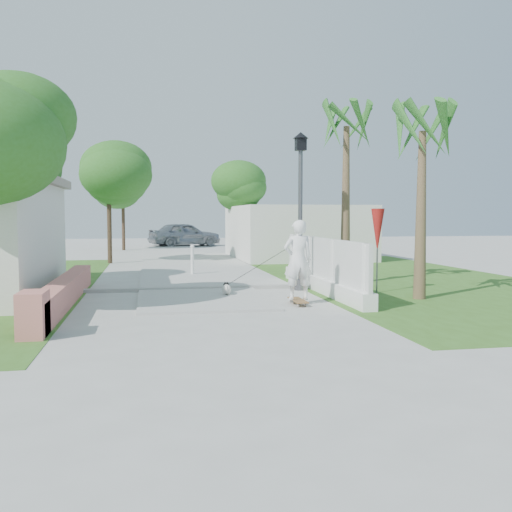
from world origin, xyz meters
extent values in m
plane|color=#B7B7B2|center=(0.00, 0.00, 0.00)|extent=(90.00, 90.00, 0.00)
cube|color=#B7B7B2|center=(0.00, 20.00, 0.03)|extent=(3.20, 36.00, 0.06)
cube|color=#999993|center=(0.00, 6.00, 0.05)|extent=(6.50, 0.25, 0.10)
cube|color=#3A631F|center=(7.00, 8.00, 0.01)|extent=(8.00, 20.00, 0.01)
cube|color=#D0756A|center=(-3.30, 4.00, 0.30)|extent=(0.45, 8.00, 0.60)
cube|color=#D0756A|center=(-3.30, 0.20, 0.40)|extent=(0.45, 0.80, 0.80)
cube|color=white|center=(3.40, 5.00, 0.20)|extent=(0.35, 7.00, 0.40)
cube|color=white|center=(3.40, 5.00, 0.95)|extent=(0.10, 7.00, 1.10)
cube|color=white|center=(3.40, 1.80, 0.75)|extent=(0.14, 0.14, 1.50)
cube|color=white|center=(3.40, 4.00, 0.75)|extent=(0.14, 0.14, 1.50)
cube|color=white|center=(3.40, 6.20, 0.75)|extent=(0.14, 0.14, 1.50)
cube|color=white|center=(3.40, 8.20, 0.75)|extent=(0.14, 0.14, 1.50)
cube|color=silver|center=(6.00, 18.00, 1.30)|extent=(6.00, 8.00, 2.60)
cylinder|color=#59595E|center=(2.90, 5.50, 0.15)|extent=(0.36, 0.36, 0.30)
cylinder|color=#59595E|center=(2.90, 5.50, 2.00)|extent=(0.12, 0.12, 4.00)
cube|color=black|center=(2.90, 5.50, 4.10)|extent=(0.28, 0.28, 0.35)
cone|color=black|center=(2.90, 5.50, 4.35)|extent=(0.44, 0.44, 0.18)
cylinder|color=white|center=(0.20, 10.00, 0.50)|extent=(0.12, 0.12, 1.00)
sphere|color=white|center=(0.20, 10.00, 1.02)|extent=(0.14, 0.14, 0.14)
cylinder|color=#59595E|center=(4.80, 4.50, 1.00)|extent=(0.04, 0.04, 2.00)
cone|color=red|center=(4.80, 4.50, 1.70)|extent=(0.36, 0.36, 1.20)
ellipsoid|color=#2C621C|center=(-4.30, 2.80, 3.92)|extent=(3.06, 3.06, 2.30)
cylinder|color=#4C3826|center=(-5.50, 8.50, 1.75)|extent=(0.20, 0.20, 3.50)
ellipsoid|color=#2C621C|center=(-5.50, 8.50, 3.25)|extent=(3.20, 3.20, 2.40)
ellipsoid|color=#2C621C|center=(-5.30, 8.30, 3.60)|extent=(2.72, 2.72, 2.05)
ellipsoid|color=#2C621C|center=(-5.70, 8.70, 3.95)|extent=(2.40, 2.40, 1.79)
cylinder|color=#4C3826|center=(-3.00, 16.00, 1.92)|extent=(0.20, 0.20, 3.85)
ellipsoid|color=#2C621C|center=(-3.00, 16.00, 3.58)|extent=(3.40, 3.40, 2.55)
ellipsoid|color=#2C621C|center=(-2.80, 15.80, 3.92)|extent=(2.89, 2.89, 2.18)
ellipsoid|color=#2C621C|center=(-3.20, 16.20, 4.28)|extent=(2.55, 2.55, 1.90)
cylinder|color=#4C3826|center=(3.20, 20.00, 1.75)|extent=(0.20, 0.20, 3.50)
ellipsoid|color=#2C621C|center=(3.20, 20.00, 3.25)|extent=(3.00, 3.00, 2.25)
ellipsoid|color=#2C621C|center=(3.40, 19.80, 3.60)|extent=(2.55, 2.55, 1.92)
ellipsoid|color=#2C621C|center=(3.00, 20.20, 3.95)|extent=(2.25, 2.25, 1.68)
cylinder|color=#4C3826|center=(-2.80, 26.00, 1.92)|extent=(0.20, 0.20, 3.85)
ellipsoid|color=#2C621C|center=(-2.80, 26.00, 3.58)|extent=(3.20, 3.20, 2.40)
ellipsoid|color=#2C621C|center=(-2.60, 25.80, 3.92)|extent=(2.72, 2.72, 2.05)
ellipsoid|color=#2C621C|center=(-3.00, 26.20, 4.28)|extent=(2.40, 2.40, 1.79)
cone|color=brown|center=(4.60, 6.50, 2.40)|extent=(0.32, 0.32, 4.80)
cone|color=brown|center=(5.40, 3.20, 2.10)|extent=(0.32, 0.32, 4.20)
cube|color=brown|center=(2.15, 2.91, 0.11)|extent=(0.29, 0.98, 0.03)
imported|color=white|center=(2.15, 2.91, 1.06)|extent=(0.69, 0.46, 1.89)
cylinder|color=gray|center=(2.06, 2.56, 0.04)|extent=(0.03, 0.07, 0.07)
cylinder|color=gray|center=(2.24, 2.56, 0.04)|extent=(0.03, 0.07, 0.07)
cylinder|color=gray|center=(2.06, 3.26, 0.04)|extent=(0.03, 0.07, 0.07)
cylinder|color=gray|center=(2.24, 3.26, 0.04)|extent=(0.03, 0.07, 0.07)
ellipsoid|color=silver|center=(0.66, 4.53, 0.19)|extent=(0.29, 0.43, 0.26)
sphere|color=black|center=(0.68, 4.73, 0.27)|extent=(0.16, 0.16, 0.16)
sphere|color=silver|center=(0.69, 4.80, 0.25)|extent=(0.08, 0.08, 0.08)
cone|color=black|center=(0.64, 4.73, 0.35)|extent=(0.05, 0.05, 0.06)
cone|color=black|center=(0.72, 4.72, 0.35)|extent=(0.05, 0.05, 0.06)
cylinder|color=silver|center=(0.62, 4.64, 0.06)|extent=(0.03, 0.03, 0.12)
cylinder|color=silver|center=(0.73, 4.62, 0.06)|extent=(0.03, 0.03, 0.12)
cylinder|color=silver|center=(0.59, 4.44, 0.06)|extent=(0.03, 0.03, 0.12)
cylinder|color=silver|center=(0.71, 4.43, 0.06)|extent=(0.03, 0.03, 0.12)
cylinder|color=silver|center=(0.64, 4.34, 0.26)|extent=(0.03, 0.10, 0.10)
imported|color=#B4B8BD|center=(1.20, 29.77, 0.84)|extent=(5.29, 3.30, 1.68)
camera|label=1|loc=(-1.34, -10.07, 2.09)|focal=40.00mm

